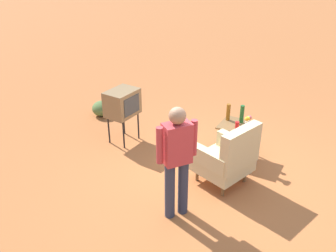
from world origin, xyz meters
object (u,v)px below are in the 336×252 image
object	(u,v)px
soda_can_red	(237,125)
flower_vase	(248,123)
tv_on_stand	(122,103)
side_table	(236,129)
bottle_wine_green	(242,114)
bottle_tall_amber	(228,112)
person_standing	(177,157)
armchair	(228,157)

from	to	relation	value
soda_can_red	flower_vase	world-z (taller)	flower_vase
tv_on_stand	side_table	bearing A→B (deg)	104.34
tv_on_stand	bottle_wine_green	size ratio (longest dim) A/B	3.22
soda_can_red	bottle_tall_amber	xyz separation A→B (m)	(-0.23, -0.26, 0.09)
side_table	person_standing	bearing A→B (deg)	-5.09
bottle_wine_green	bottle_tall_amber	size ratio (longest dim) A/B	1.07
armchair	soda_can_red	xyz separation A→B (m)	(-0.75, -0.13, 0.18)
armchair	person_standing	bearing A→B (deg)	-19.05
bottle_wine_green	side_table	bearing A→B (deg)	-17.92
bottle_wine_green	bottle_tall_amber	distance (m)	0.24
flower_vase	armchair	bearing A→B (deg)	-3.52
person_standing	bottle_wine_green	xyz separation A→B (m)	(-1.99, 0.20, -0.16)
side_table	person_standing	world-z (taller)	person_standing
armchair	soda_can_red	size ratio (longest dim) A/B	8.69
person_standing	flower_vase	world-z (taller)	person_standing
armchair	tv_on_stand	world-z (taller)	armchair
soda_can_red	bottle_tall_amber	distance (m)	0.35
person_standing	side_table	bearing A→B (deg)	174.91
tv_on_stand	soda_can_red	world-z (taller)	tv_on_stand
tv_on_stand	flower_vase	bearing A→B (deg)	99.59
armchair	side_table	xyz separation A→B (m)	(-0.88, -0.18, 0.03)
person_standing	bottle_wine_green	bearing A→B (deg)	174.14
flower_vase	soda_can_red	bearing A→B (deg)	-92.47
side_table	bottle_tall_amber	bearing A→B (deg)	-115.84
side_table	bottle_wine_green	xyz separation A→B (m)	(-0.11, 0.04, 0.25)
bottle_wine_green	flower_vase	world-z (taller)	bottle_wine_green
tv_on_stand	armchair	bearing A→B (deg)	80.84
bottle_wine_green	flower_vase	bearing A→B (deg)	36.59
bottle_tall_amber	flower_vase	xyz separation A→B (m)	(0.24, 0.43, -0.00)
flower_vase	tv_on_stand	bearing A→B (deg)	-80.41
armchair	person_standing	size ratio (longest dim) A/B	0.65
soda_can_red	tv_on_stand	bearing A→B (deg)	-79.42
bottle_wine_green	armchair	bearing A→B (deg)	8.17
soda_can_red	bottle_tall_amber	world-z (taller)	bottle_tall_amber
soda_can_red	side_table	bearing A→B (deg)	-158.93
person_standing	soda_can_red	bearing A→B (deg)	172.90
side_table	tv_on_stand	size ratio (longest dim) A/B	0.60
tv_on_stand	bottle_wine_green	bearing A→B (deg)	107.04
bottle_tall_amber	person_standing	bearing A→B (deg)	1.08
soda_can_red	armchair	bearing A→B (deg)	9.82
bottle_tall_amber	side_table	bearing A→B (deg)	64.16
tv_on_stand	bottle_tall_amber	world-z (taller)	tv_on_stand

